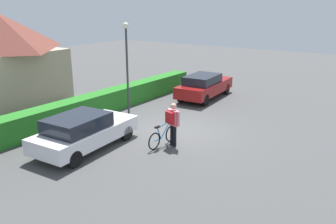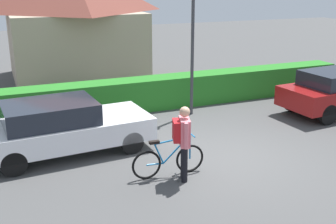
% 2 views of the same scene
% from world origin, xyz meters
% --- Properties ---
extents(ground_plane, '(60.00, 60.00, 0.00)m').
position_xyz_m(ground_plane, '(0.00, 0.00, 0.00)').
color(ground_plane, '#484848').
extents(hedge_row, '(14.14, 0.90, 1.03)m').
position_xyz_m(hedge_row, '(0.00, 4.54, 0.51)').
color(hedge_row, '#277724').
rests_on(hedge_row, ground).
extents(house_distant, '(5.57, 4.99, 4.79)m').
position_xyz_m(house_distant, '(-1.66, 10.20, 2.45)').
color(house_distant, tan).
rests_on(house_distant, ground).
extents(parked_car_near, '(4.20, 2.04, 1.34)m').
position_xyz_m(parked_car_near, '(-3.61, 1.79, 0.70)').
color(parked_car_near, silver).
rests_on(parked_car_near, ground).
extents(parked_car_far, '(4.50, 1.97, 1.38)m').
position_xyz_m(parked_car_far, '(5.31, 1.80, 0.73)').
color(parked_car_far, maroon).
rests_on(parked_car_far, ground).
extents(bicycle, '(1.66, 0.50, 0.94)m').
position_xyz_m(bicycle, '(-1.70, -0.37, 0.37)').
color(bicycle, black).
rests_on(bicycle, ground).
extents(person_rider, '(0.45, 0.64, 1.65)m').
position_xyz_m(person_rider, '(-1.51, -0.68, 1.00)').
color(person_rider, black).
rests_on(person_rider, ground).
extents(street_lamp, '(0.28, 0.28, 4.34)m').
position_xyz_m(street_lamp, '(0.67, 3.42, 2.79)').
color(street_lamp, '#38383D').
rests_on(street_lamp, ground).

